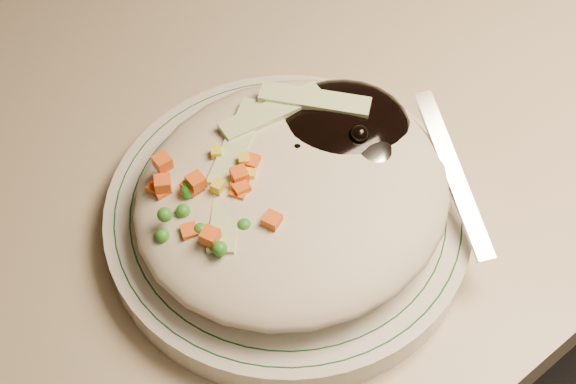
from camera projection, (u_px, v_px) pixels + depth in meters
desk at (216, 184)px, 0.78m from camera, size 1.40×0.70×0.74m
plate at (288, 217)px, 0.50m from camera, size 0.23×0.23×0.02m
plate_rim at (288, 208)px, 0.49m from camera, size 0.21×0.21×0.00m
meal at (295, 184)px, 0.47m from camera, size 0.21×0.19×0.05m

